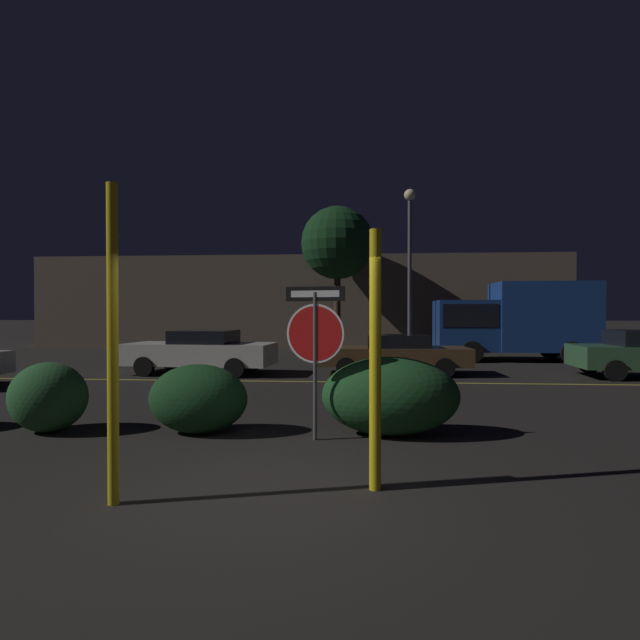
{
  "coord_description": "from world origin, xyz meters",
  "views": [
    {
      "loc": [
        1.0,
        -5.14,
        1.9
      ],
      "look_at": [
        0.26,
        4.55,
        1.77
      ],
      "focal_mm": 28.0,
      "sensor_mm": 36.0,
      "label": 1
    }
  ],
  "objects_px": {
    "hedge_bush_2": "(198,399)",
    "tree_0": "(337,244)",
    "yellow_pole_right": "(375,360)",
    "hedge_bush_1": "(48,397)",
    "yellow_pole_left": "(113,344)",
    "street_lamp": "(410,248)",
    "passing_car_3": "(393,354)",
    "stop_sign": "(315,333)",
    "hedge_bush_3": "(390,396)",
    "passing_car_2": "(201,351)",
    "delivery_truck": "(513,320)"
  },
  "relations": [
    {
      "from": "passing_car_2",
      "to": "delivery_truck",
      "type": "distance_m",
      "value": 12.36
    },
    {
      "from": "passing_car_2",
      "to": "passing_car_3",
      "type": "relative_size",
      "value": 1.0
    },
    {
      "from": "hedge_bush_2",
      "to": "tree_0",
      "type": "bearing_deg",
      "value": 84.8
    },
    {
      "from": "passing_car_2",
      "to": "yellow_pole_right",
      "type": "bearing_deg",
      "value": -148.95
    },
    {
      "from": "hedge_bush_3",
      "to": "street_lamp",
      "type": "distance_m",
      "value": 13.3
    },
    {
      "from": "delivery_truck",
      "to": "tree_0",
      "type": "distance_m",
      "value": 8.98
    },
    {
      "from": "yellow_pole_right",
      "to": "delivery_truck",
      "type": "bearing_deg",
      "value": 68.24
    },
    {
      "from": "passing_car_3",
      "to": "delivery_truck",
      "type": "xyz_separation_m",
      "value": [
        5.14,
        4.94,
        1.01
      ]
    },
    {
      "from": "yellow_pole_right",
      "to": "passing_car_3",
      "type": "bearing_deg",
      "value": 84.88
    },
    {
      "from": "yellow_pole_left",
      "to": "street_lamp",
      "type": "bearing_deg",
      "value": 73.88
    },
    {
      "from": "hedge_bush_2",
      "to": "tree_0",
      "type": "xyz_separation_m",
      "value": [
        1.52,
        16.69,
        4.77
      ]
    },
    {
      "from": "stop_sign",
      "to": "passing_car_3",
      "type": "height_order",
      "value": "stop_sign"
    },
    {
      "from": "stop_sign",
      "to": "tree_0",
      "type": "bearing_deg",
      "value": 102.04
    },
    {
      "from": "yellow_pole_right",
      "to": "hedge_bush_3",
      "type": "xyz_separation_m",
      "value": [
        0.32,
        2.43,
        -0.79
      ]
    },
    {
      "from": "hedge_bush_3",
      "to": "street_lamp",
      "type": "xyz_separation_m",
      "value": [
        1.59,
        12.6,
        3.95
      ]
    },
    {
      "from": "hedge_bush_1",
      "to": "passing_car_3",
      "type": "distance_m",
      "value": 10.04
    },
    {
      "from": "yellow_pole_left",
      "to": "street_lamp",
      "type": "xyz_separation_m",
      "value": [
        4.52,
        15.64,
        2.96
      ]
    },
    {
      "from": "hedge_bush_3",
      "to": "delivery_truck",
      "type": "height_order",
      "value": "delivery_truck"
    },
    {
      "from": "yellow_pole_right",
      "to": "hedge_bush_3",
      "type": "relative_size",
      "value": 1.31
    },
    {
      "from": "hedge_bush_1",
      "to": "passing_car_3",
      "type": "xyz_separation_m",
      "value": [
        6.05,
        8.02,
        0.09
      ]
    },
    {
      "from": "delivery_truck",
      "to": "tree_0",
      "type": "height_order",
      "value": "tree_0"
    },
    {
      "from": "stop_sign",
      "to": "yellow_pole_left",
      "type": "distance_m",
      "value": 3.2
    },
    {
      "from": "passing_car_2",
      "to": "delivery_truck",
      "type": "height_order",
      "value": "delivery_truck"
    },
    {
      "from": "yellow_pole_left",
      "to": "hedge_bush_2",
      "type": "xyz_separation_m",
      "value": [
        -0.1,
        2.94,
        -1.05
      ]
    },
    {
      "from": "street_lamp",
      "to": "yellow_pole_right",
      "type": "bearing_deg",
      "value": -97.23
    },
    {
      "from": "passing_car_3",
      "to": "street_lamp",
      "type": "distance_m",
      "value": 6.26
    },
    {
      "from": "passing_car_2",
      "to": "delivery_truck",
      "type": "bearing_deg",
      "value": -61.08
    },
    {
      "from": "passing_car_2",
      "to": "street_lamp",
      "type": "distance_m",
      "value": 9.47
    },
    {
      "from": "yellow_pole_left",
      "to": "hedge_bush_3",
      "type": "xyz_separation_m",
      "value": [
        2.93,
        3.04,
        -0.98
      ]
    },
    {
      "from": "stop_sign",
      "to": "passing_car_2",
      "type": "height_order",
      "value": "stop_sign"
    },
    {
      "from": "stop_sign",
      "to": "delivery_truck",
      "type": "bearing_deg",
      "value": 73.15
    },
    {
      "from": "yellow_pole_right",
      "to": "passing_car_3",
      "type": "distance_m",
      "value": 10.31
    },
    {
      "from": "passing_car_3",
      "to": "hedge_bush_1",
      "type": "bearing_deg",
      "value": 142.07
    },
    {
      "from": "stop_sign",
      "to": "hedge_bush_2",
      "type": "xyz_separation_m",
      "value": [
        -1.88,
        0.28,
        -1.06
      ]
    },
    {
      "from": "yellow_pole_right",
      "to": "hedge_bush_1",
      "type": "height_order",
      "value": "yellow_pole_right"
    },
    {
      "from": "hedge_bush_2",
      "to": "street_lamp",
      "type": "xyz_separation_m",
      "value": [
        4.61,
        12.7,
        4.01
      ]
    },
    {
      "from": "street_lamp",
      "to": "stop_sign",
      "type": "bearing_deg",
      "value": -101.88
    },
    {
      "from": "street_lamp",
      "to": "hedge_bush_1",
      "type": "bearing_deg",
      "value": -118.79
    },
    {
      "from": "hedge_bush_2",
      "to": "delivery_truck",
      "type": "relative_size",
      "value": 0.26
    },
    {
      "from": "stop_sign",
      "to": "yellow_pole_left",
      "type": "bearing_deg",
      "value": -113.11
    },
    {
      "from": "delivery_truck",
      "to": "tree_0",
      "type": "xyz_separation_m",
      "value": [
        -7.25,
        3.83,
        3.67
      ]
    },
    {
      "from": "yellow_pole_left",
      "to": "yellow_pole_right",
      "type": "relative_size",
      "value": 1.14
    },
    {
      "from": "hedge_bush_1",
      "to": "passing_car_2",
      "type": "relative_size",
      "value": 0.26
    },
    {
      "from": "yellow_pole_right",
      "to": "yellow_pole_left",
      "type": "bearing_deg",
      "value": -166.83
    },
    {
      "from": "tree_0",
      "to": "street_lamp",
      "type": "bearing_deg",
      "value": -52.17
    },
    {
      "from": "hedge_bush_3",
      "to": "hedge_bush_2",
      "type": "bearing_deg",
      "value": -178.07
    },
    {
      "from": "yellow_pole_left",
      "to": "hedge_bush_1",
      "type": "height_order",
      "value": "yellow_pole_left"
    },
    {
      "from": "hedge_bush_2",
      "to": "tree_0",
      "type": "distance_m",
      "value": 17.42
    },
    {
      "from": "yellow_pole_right",
      "to": "hedge_bush_1",
      "type": "relative_size",
      "value": 2.29
    },
    {
      "from": "stop_sign",
      "to": "delivery_truck",
      "type": "xyz_separation_m",
      "value": [
        6.88,
        13.13,
        0.04
      ]
    }
  ]
}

